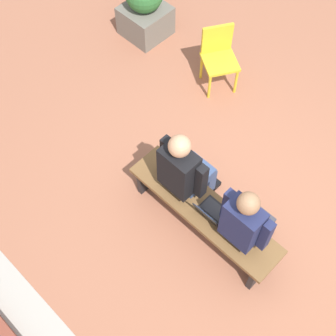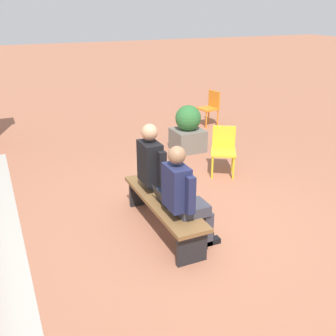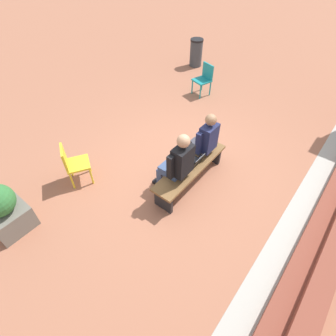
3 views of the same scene
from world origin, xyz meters
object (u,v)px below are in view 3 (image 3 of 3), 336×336
plastic_chair_far_left (73,163)px  litter_bin (196,53)px  person_student (203,141)px  laptop (195,161)px  person_adult (177,163)px  plastic_chair_mid_courtyard (204,78)px  bench (190,169)px  planter (4,210)px

plastic_chair_far_left → litter_bin: litter_bin is taller
litter_bin → person_student: bearing=35.6°
laptop → litter_bin: (-4.40, -2.97, -0.07)m
person_adult → plastic_chair_far_left: bearing=-59.4°
plastic_chair_far_left → litter_bin: 5.95m
plastic_chair_mid_courtyard → litter_bin: (-1.43, -1.24, -0.05)m
laptop → litter_bin: litter_bin is taller
bench → laptop: size_ratio=5.62×
person_student → litter_bin: size_ratio=1.55×
plastic_chair_far_left → bench: bearing=127.4°
plastic_chair_far_left → person_adult: bearing=120.6°
plastic_chair_far_left → plastic_chair_mid_courtyard: 4.40m
bench → plastic_chair_mid_courtyard: (-3.07, -1.71, 0.13)m
person_adult → litter_bin: bearing=-149.2°
bench → litter_bin: (-4.50, -2.96, 0.08)m
plastic_chair_far_left → plastic_chair_mid_courtyard: size_ratio=1.00×
plastic_chair_mid_courtyard → planter: planter is taller
bench → person_student: (-0.47, -0.07, 0.36)m
person_adult → plastic_chair_mid_courtyard: bearing=-154.3°
person_student → person_adult: bearing=-0.2°
person_student → planter: person_student is taller
planter → plastic_chair_mid_courtyard: bearing=179.8°
person_adult → plastic_chair_far_left: 1.95m
plastic_chair_far_left → plastic_chair_mid_courtyard: (-4.40, 0.03, 0.00)m
person_adult → planter: bearing=-35.5°
person_adult → planter: (2.32, -1.66, -0.29)m
laptop → plastic_chair_far_left: 2.26m
person_student → litter_bin: bearing=-144.4°
laptop → planter: (2.77, -1.74, -0.06)m
person_student → plastic_chair_mid_courtyard: size_ratio=1.59×
bench → plastic_chair_far_left: size_ratio=2.14×
laptop → plastic_chair_mid_courtyard: plastic_chair_mid_courtyard is taller
laptop → bench: bearing=-6.8°
plastic_chair_far_left → planter: size_ratio=0.89×
person_student → litter_bin: person_student is taller
plastic_chair_mid_courtyard → planter: 5.74m
planter → bench: bearing=147.0°
plastic_chair_mid_courtyard → laptop: bearing=30.1°
bench → plastic_chair_mid_courtyard: size_ratio=2.14×
person_adult → plastic_chair_mid_courtyard: (-3.41, -1.64, -0.25)m
person_adult → laptop: bearing=169.6°
plastic_chair_far_left → planter: (1.34, 0.01, -0.04)m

